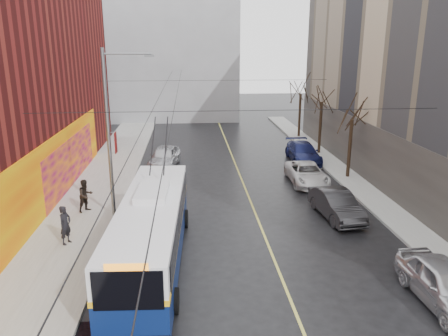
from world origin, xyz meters
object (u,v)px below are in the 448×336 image
object	(u,v)px
parked_car_a	(445,284)
pedestrian_b	(86,195)
pedestrian_a	(65,225)
parked_car_c	(307,174)
following_car	(164,157)
tree_mid	(322,93)
tree_near	(353,108)
streetlight_pole	(111,131)
tree_far	(301,86)
parked_car_b	(336,204)
trolleybus	(152,230)
parked_car_d	(303,152)

from	to	relation	value
parked_car_a	pedestrian_b	bearing A→B (deg)	144.44
pedestrian_a	pedestrian_b	distance (m)	4.13
parked_car_c	pedestrian_b	xyz separation A→B (m)	(-13.72, -4.38, 0.38)
parked_car_a	following_car	size ratio (longest dim) A/B	0.98
tree_mid	following_car	world-z (taller)	tree_mid
following_car	tree_near	bearing A→B (deg)	-7.56
parked_car_a	pedestrian_b	world-z (taller)	pedestrian_b
tree_mid	parked_car_c	world-z (taller)	tree_mid
streetlight_pole	tree_far	size ratio (longest dim) A/B	1.37
tree_mid	pedestrian_a	size ratio (longest dim) A/B	3.59
parked_car_b	streetlight_pole	bearing A→B (deg)	169.56
parked_car_b	following_car	distance (m)	14.73
streetlight_pole	trolleybus	distance (m)	6.67
tree_near	parked_car_a	distance (m)	16.02
pedestrian_a	streetlight_pole	bearing A→B (deg)	-3.17
parked_car_d	tree_far	bearing A→B (deg)	78.17
parked_car_c	parked_car_d	distance (m)	5.72
parked_car_b	parked_car_c	size ratio (longest dim) A/B	0.92
streetlight_pole	parked_car_c	size ratio (longest dim) A/B	1.82
tree_near	parked_car_d	xyz separation A→B (m)	(-2.00, 4.70, -4.22)
pedestrian_b	tree_mid	bearing A→B (deg)	-10.84
trolleybus	pedestrian_a	size ratio (longest dim) A/B	6.25
streetlight_pole	pedestrian_b	distance (m)	4.24
tree_mid	parked_car_c	distance (m)	9.65
tree_near	parked_car_c	world-z (taller)	tree_near
streetlight_pole	pedestrian_b	world-z (taller)	streetlight_pole
tree_mid	tree_near	bearing A→B (deg)	-90.00
tree_far	parked_car_c	size ratio (longest dim) A/B	1.33
trolleybus	parked_car_d	distance (m)	19.33
streetlight_pole	tree_near	world-z (taller)	streetlight_pole
tree_near	following_car	xyz separation A→B (m)	(-13.03, 4.00, -4.16)
tree_near	tree_far	distance (m)	14.00
tree_far	pedestrian_a	size ratio (longest dim) A/B	3.53
tree_near	pedestrian_b	xyz separation A→B (m)	(-16.92, -5.26, -3.91)
tree_near	trolleybus	xyz separation A→B (m)	(-12.81, -11.30, -3.46)
parked_car_d	parked_car_c	bearing A→B (deg)	-101.81
following_car	pedestrian_b	xyz separation A→B (m)	(-3.89, -9.27, 0.25)
streetlight_pole	pedestrian_a	distance (m)	5.38
tree_far	parked_car_a	xyz separation A→B (m)	(-2.00, -29.33, -4.35)
streetlight_pole	parked_car_a	world-z (taller)	streetlight_pole
tree_mid	tree_far	bearing A→B (deg)	90.00
parked_car_c	following_car	bearing A→B (deg)	154.28
parked_car_c	pedestrian_b	bearing A→B (deg)	-161.57
parked_car_a	parked_car_c	xyz separation A→B (m)	(-1.20, 14.45, -0.11)
streetlight_pole	pedestrian_b	xyz separation A→B (m)	(-1.78, 0.74, -3.78)
trolleybus	following_car	size ratio (longest dim) A/B	2.44
parked_car_b	parked_car_d	world-z (taller)	parked_car_d
pedestrian_b	pedestrian_a	bearing A→B (deg)	-137.15
following_car	pedestrian_a	bearing A→B (deg)	-96.78
tree_mid	pedestrian_b	distance (m)	21.31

